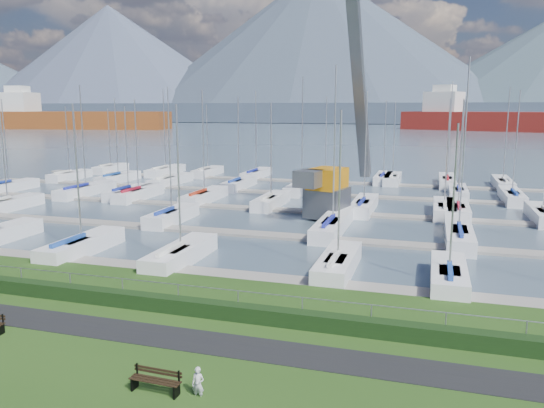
% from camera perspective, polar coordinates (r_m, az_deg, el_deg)
% --- Properties ---
extents(path, '(160.00, 2.00, 0.04)m').
position_cam_1_polar(path, '(23.06, -11.14, -13.86)').
color(path, black).
rests_on(path, grass).
extents(water, '(800.00, 540.00, 0.20)m').
position_cam_1_polar(water, '(281.84, 14.85, 8.03)').
color(water, '#495A6B').
extents(hedge, '(80.00, 0.70, 0.70)m').
position_cam_1_polar(hedge, '(25.07, -8.35, -10.91)').
color(hedge, black).
rests_on(hedge, grass).
extents(fence, '(80.00, 0.04, 0.04)m').
position_cam_1_polar(fence, '(25.12, -8.01, -8.79)').
color(fence, '#999BA1').
rests_on(fence, grass).
extents(foothill, '(900.00, 80.00, 12.00)m').
position_cam_1_polar(foothill, '(351.65, 15.33, 9.45)').
color(foothill, '#3E4A5B').
rests_on(foothill, water).
extents(mountains, '(1190.00, 360.00, 115.00)m').
position_cam_1_polar(mountains, '(427.75, 16.92, 14.93)').
color(mountains, '#3E4B5B').
rests_on(mountains, water).
extents(docks, '(90.00, 41.60, 0.25)m').
position_cam_1_polar(docks, '(49.50, 4.68, -0.87)').
color(docks, gray).
rests_on(docks, water).
extents(bench_right, '(1.81, 0.48, 0.85)m').
position_cam_1_polar(bench_right, '(19.03, -12.39, -18.06)').
color(bench_right, black).
rests_on(bench_right, grass).
extents(person, '(0.43, 0.28, 1.17)m').
position_cam_1_polar(person, '(18.49, -7.98, -18.22)').
color(person, '#B7B7BE').
rests_on(person, grass).
extents(crane, '(5.11, 13.44, 22.35)m').
position_cam_1_polar(crane, '(47.21, 6.86, 5.35)').
color(crane, '#505257').
rests_on(crane, water).
extents(cargo_ship_west, '(83.85, 30.95, 21.50)m').
position_cam_1_polar(cargo_ship_west, '(261.02, -20.94, 8.45)').
color(cargo_ship_west, brown).
rests_on(cargo_ship_west, water).
extents(cargo_ship_mid, '(106.05, 53.50, 21.50)m').
position_cam_1_polar(cargo_ship_mid, '(239.67, 25.38, 7.97)').
color(cargo_ship_mid, maroon).
rests_on(cargo_ship_mid, water).
extents(sailboat_fleet, '(75.42, 50.00, 13.43)m').
position_cam_1_polar(sailboat_fleet, '(52.51, 4.65, 5.91)').
color(sailboat_fleet, maroon).
rests_on(sailboat_fleet, water).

